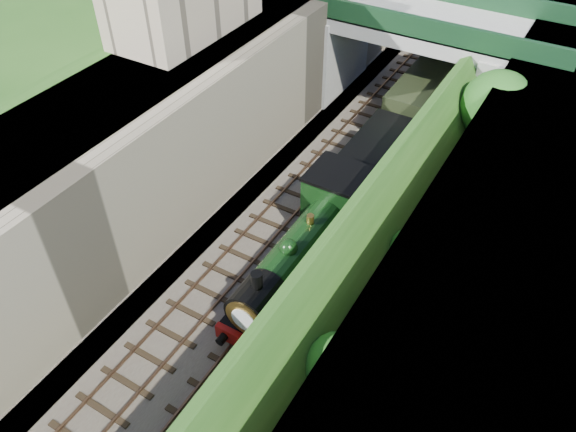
{
  "coord_description": "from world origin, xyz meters",
  "views": [
    {
      "loc": [
        9.2,
        -7.52,
        19.17
      ],
      "look_at": [
        0.0,
        8.08,
        2.97
      ],
      "focal_mm": 35.0,
      "sensor_mm": 36.0,
      "label": 1
    }
  ],
  "objects": [
    {
      "name": "trackbed",
      "position": [
        0.0,
        20.0,
        0.1
      ],
      "size": [
        10.0,
        90.0,
        0.2
      ],
      "primitive_type": "cube",
      "color": "#473F38",
      "rests_on": "ground"
    },
    {
      "name": "street_plateau_right",
      "position": [
        9.5,
        20.0,
        3.12
      ],
      "size": [
        8.0,
        90.0,
        6.25
      ],
      "primitive_type": "cube",
      "color": "#262628",
      "rests_on": "ground"
    },
    {
      "name": "ground",
      "position": [
        0.0,
        0.0,
        0.0
      ],
      "size": [
        160.0,
        160.0,
        0.0
      ],
      "primitive_type": "plane",
      "color": "#1E4714",
      "rests_on": "ground"
    },
    {
      "name": "track_left",
      "position": [
        -2.0,
        20.0,
        0.25
      ],
      "size": [
        2.5,
        90.0,
        0.2
      ],
      "color": "black",
      "rests_on": "trackbed"
    },
    {
      "name": "tree",
      "position": [
        5.91,
        18.7,
        4.65
      ],
      "size": [
        3.6,
        3.8,
        6.6
      ],
      "color": "black",
      "rests_on": "ground"
    },
    {
      "name": "street_plateau_left",
      "position": [
        -9.0,
        20.0,
        3.5
      ],
      "size": [
        6.0,
        90.0,
        7.0
      ],
      "primitive_type": "cube",
      "color": "#262628",
      "rests_on": "ground"
    },
    {
      "name": "retaining_wall",
      "position": [
        -5.5,
        20.0,
        3.5
      ],
      "size": [
        1.0,
        90.0,
        7.0
      ],
      "primitive_type": "cube",
      "color": "#756B56",
      "rests_on": "ground"
    },
    {
      "name": "embankment_slope",
      "position": [
        4.92,
        18.28,
        2.64
      ],
      "size": [
        4.84,
        90.0,
        6.49
      ],
      "color": "#1E4714",
      "rests_on": "ground"
    },
    {
      "name": "coach_front",
      "position": [
        1.2,
        27.68,
        2.05
      ],
      "size": [
        2.9,
        18.0,
        3.7
      ],
      "color": "black",
      "rests_on": "trackbed"
    },
    {
      "name": "tender",
      "position": [
        1.2,
        15.08,
        1.62
      ],
      "size": [
        2.7,
        6.0,
        3.05
      ],
      "color": "black",
      "rests_on": "trackbed"
    },
    {
      "name": "locomotive",
      "position": [
        1.2,
        7.72,
        1.89
      ],
      "size": [
        3.1,
        10.22,
        3.83
      ],
      "color": "black",
      "rests_on": "trackbed"
    },
    {
      "name": "track_right",
      "position": [
        1.2,
        20.0,
        0.25
      ],
      "size": [
        2.5,
        90.0,
        0.2
      ],
      "color": "black",
      "rests_on": "trackbed"
    },
    {
      "name": "road_bridge",
      "position": [
        0.94,
        24.0,
        4.08
      ],
      "size": [
        16.0,
        6.4,
        7.25
      ],
      "color": "gray",
      "rests_on": "ground"
    }
  ]
}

